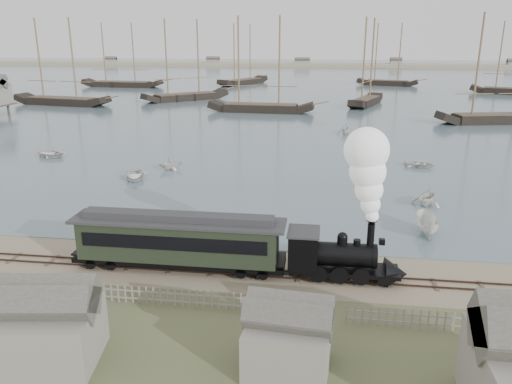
# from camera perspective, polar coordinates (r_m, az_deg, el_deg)

# --- Properties ---
(ground) EXTENTS (600.00, 600.00, 0.00)m
(ground) POSITION_cam_1_polar(r_m,az_deg,el_deg) (36.62, 1.92, -8.01)
(ground) COLOR gray
(ground) RESTS_ON ground
(harbor_water) EXTENTS (600.00, 336.00, 0.06)m
(harbor_water) POSITION_cam_1_polar(r_m,az_deg,el_deg) (203.56, 7.05, 12.81)
(harbor_water) COLOR #4C636D
(harbor_water) RESTS_ON ground
(rail_track) EXTENTS (120.00, 1.80, 0.16)m
(rail_track) POSITION_cam_1_polar(r_m,az_deg,el_deg) (34.81, 1.57, -9.34)
(rail_track) COLOR #38261E
(rail_track) RESTS_ON ground
(picket_fence_west) EXTENTS (19.00, 0.10, 1.20)m
(picket_fence_west) POSITION_cam_1_polar(r_m,az_deg,el_deg) (31.84, -11.47, -12.52)
(picket_fence_west) COLOR gray
(picket_fence_west) RESTS_ON ground
(picket_fence_east) EXTENTS (15.00, 0.10, 1.20)m
(picket_fence_east) POSITION_cam_1_polar(r_m,az_deg,el_deg) (31.25, 24.56, -14.49)
(picket_fence_east) COLOR gray
(picket_fence_east) RESTS_ON ground
(shed_left) EXTENTS (5.00, 4.00, 4.10)m
(shed_left) POSITION_cam_1_polar(r_m,az_deg,el_deg) (28.63, -22.51, -17.34)
(shed_left) COLOR gray
(shed_left) RESTS_ON ground
(shed_mid) EXTENTS (4.00, 3.50, 3.60)m
(shed_mid) POSITION_cam_1_polar(r_m,az_deg,el_deg) (26.18, 3.63, -19.47)
(shed_mid) COLOR gray
(shed_mid) RESTS_ON ground
(far_spit) EXTENTS (500.00, 20.00, 1.80)m
(far_spit) POSITION_cam_1_polar(r_m,az_deg,el_deg) (283.38, 7.37, 14.03)
(far_spit) COLOR tan
(far_spit) RESTS_ON ground
(locomotive) EXTENTS (7.97, 2.98, 9.94)m
(locomotive) POSITION_cam_1_polar(r_m,az_deg,el_deg) (32.95, 11.77, -2.71)
(locomotive) COLOR black
(locomotive) RESTS_ON ground
(passenger_coach) EXTENTS (14.84, 2.86, 3.60)m
(passenger_coach) POSITION_cam_1_polar(r_m,az_deg,el_deg) (35.07, -8.87, -5.34)
(passenger_coach) COLOR black
(passenger_coach) RESTS_ON ground
(beached_dinghy) EXTENTS (3.04, 3.95, 0.76)m
(beached_dinghy) POSITION_cam_1_polar(r_m,az_deg,el_deg) (39.35, -11.55, -5.90)
(beached_dinghy) COLOR silver
(beached_dinghy) RESTS_ON ground
(rowboat_0) EXTENTS (5.23, 4.52, 0.91)m
(rowboat_0) POSITION_cam_1_polar(r_m,az_deg,el_deg) (58.66, -13.74, 1.86)
(rowboat_0) COLOR silver
(rowboat_0) RESTS_ON harbor_water
(rowboat_1) EXTENTS (3.80, 3.90, 1.57)m
(rowboat_1) POSITION_cam_1_polar(r_m,az_deg,el_deg) (62.00, -9.74, 3.25)
(rowboat_1) COLOR silver
(rowboat_1) RESTS_ON harbor_water
(rowboat_2) EXTENTS (4.13, 1.62, 1.59)m
(rowboat_2) POSITION_cam_1_polar(r_m,az_deg,el_deg) (43.57, 18.92, -3.52)
(rowboat_2) COLOR silver
(rowboat_2) RESTS_ON harbor_water
(rowboat_3) EXTENTS (3.61, 4.27, 0.75)m
(rowboat_3) POSITION_cam_1_polar(r_m,az_deg,el_deg) (65.59, 18.18, 3.04)
(rowboat_3) COLOR silver
(rowboat_3) RESTS_ON harbor_water
(rowboat_4) EXTENTS (4.27, 4.15, 1.72)m
(rowboat_4) POSITION_cam_1_polar(r_m,az_deg,el_deg) (50.80, 18.98, -0.51)
(rowboat_4) COLOR silver
(rowboat_4) RESTS_ON harbor_water
(rowboat_6) EXTENTS (4.44, 5.18, 0.90)m
(rowboat_6) POSITION_cam_1_polar(r_m,az_deg,el_deg) (73.67, -22.62, 4.12)
(rowboat_6) COLOR silver
(rowboat_6) RESTS_ON harbor_water
(rowboat_7) EXTENTS (3.77, 3.41, 1.74)m
(rowboat_7) POSITION_cam_1_polar(r_m,az_deg,el_deg) (85.36, 10.23, 7.12)
(rowboat_7) COLOR silver
(rowboat_7) RESTS_ON harbor_water
(schooner_0) EXTENTS (25.08, 9.82, 20.00)m
(schooner_0) POSITION_cam_1_polar(r_m,az_deg,el_deg) (129.08, -21.72, 13.67)
(schooner_0) COLOR black
(schooner_0) RESTS_ON harbor_water
(schooner_1) EXTENTS (20.48, 19.17, 20.00)m
(schooner_1) POSITION_cam_1_polar(r_m,az_deg,el_deg) (130.50, -8.21, 14.71)
(schooner_1) COLOR black
(schooner_1) RESTS_ON harbor_water
(schooner_2) EXTENTS (22.98, 6.31, 20.00)m
(schooner_2) POSITION_cam_1_polar(r_m,az_deg,el_deg) (108.50, 0.56, 14.38)
(schooner_2) COLOR black
(schooner_2) RESTS_ON harbor_water
(schooner_3) EXTENTS (10.06, 18.73, 20.00)m
(schooner_3) POSITION_cam_1_polar(r_m,az_deg,el_deg) (122.23, 12.73, 14.30)
(schooner_3) COLOR black
(schooner_3) RESTS_ON harbor_water
(schooner_4) EXTENTS (22.48, 9.75, 20.00)m
(schooner_4) POSITION_cam_1_polar(r_m,az_deg,el_deg) (104.10, 26.29, 12.52)
(schooner_4) COLOR black
(schooner_4) RESTS_ON harbor_water
(schooner_6) EXTENTS (26.87, 7.84, 20.00)m
(schooner_6) POSITION_cam_1_polar(r_m,az_deg,el_deg) (170.49, -15.28, 14.87)
(schooner_6) COLOR black
(schooner_6) RESTS_ON harbor_water
(schooner_7) EXTENTS (15.48, 23.13, 20.00)m
(schooner_7) POSITION_cam_1_polar(r_m,az_deg,el_deg) (173.65, -1.48, 15.48)
(schooner_7) COLOR black
(schooner_7) RESTS_ON harbor_water
(schooner_8) EXTENTS (20.19, 9.36, 20.00)m
(schooner_8) POSITION_cam_1_polar(r_m,az_deg,el_deg) (174.93, 14.97, 14.94)
(schooner_8) COLOR black
(schooner_8) RESTS_ON harbor_water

